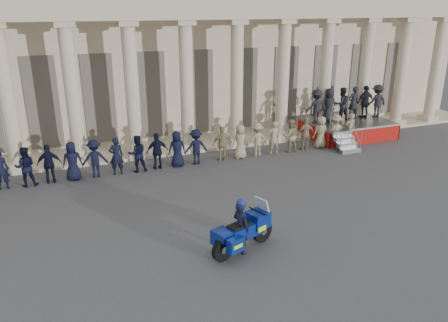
% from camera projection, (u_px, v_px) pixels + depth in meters
% --- Properties ---
extents(ground, '(90.00, 90.00, 0.00)m').
position_uv_depth(ground, '(222.00, 226.00, 14.47)').
color(ground, '#404043').
rests_on(ground, ground).
extents(building, '(40.00, 12.50, 9.00)m').
position_uv_depth(building, '(132.00, 48.00, 25.88)').
color(building, '#BFAD8F').
rests_on(building, ground).
extents(officer_rank, '(21.60, 0.62, 1.65)m').
position_uv_depth(officer_rank, '(154.00, 152.00, 19.22)').
color(officer_rank, black).
rests_on(officer_rank, ground).
extents(reviewing_stand, '(5.18, 4.22, 2.73)m').
position_uv_depth(reviewing_stand, '(347.00, 109.00, 23.91)').
color(reviewing_stand, gray).
rests_on(reviewing_stand, ground).
extents(motorcycle, '(2.24, 1.31, 1.50)m').
position_uv_depth(motorcycle, '(244.00, 231.00, 12.82)').
color(motorcycle, black).
rests_on(motorcycle, ground).
extents(rider, '(0.57, 0.69, 1.72)m').
position_uv_depth(rider, '(241.00, 226.00, 12.66)').
color(rider, black).
rests_on(rider, ground).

